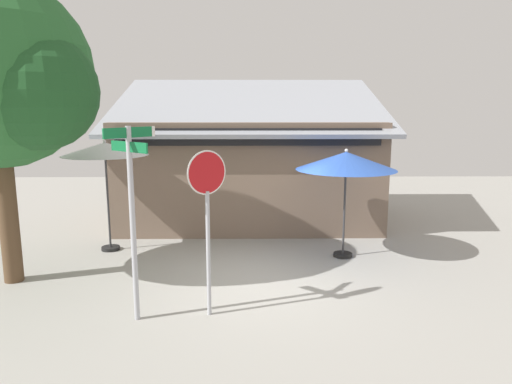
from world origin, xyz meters
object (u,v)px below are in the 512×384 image
(stop_sign, at_px, (207,204))
(street_sign_post, at_px, (132,204))
(patio_umbrella_ivory_left, at_px, (105,150))
(shade_tree, at_px, (1,76))
(patio_umbrella_royal_blue_center, at_px, (346,162))

(stop_sign, bearing_deg, street_sign_post, -172.35)
(stop_sign, height_order, patio_umbrella_ivory_left, stop_sign)
(patio_umbrella_ivory_left, distance_m, shade_tree, 2.88)
(street_sign_post, bearing_deg, stop_sign, 7.65)
(street_sign_post, relative_size, shade_tree, 0.54)
(patio_umbrella_ivory_left, distance_m, patio_umbrella_royal_blue_center, 5.63)
(street_sign_post, xyz_separation_m, patio_umbrella_ivory_left, (-1.56, 3.79, 0.50))
(patio_umbrella_ivory_left, xyz_separation_m, patio_umbrella_royal_blue_center, (5.59, -0.58, -0.20))
(stop_sign, distance_m, patio_umbrella_royal_blue_center, 4.19)
(patio_umbrella_royal_blue_center, bearing_deg, patio_umbrella_ivory_left, 174.05)
(patio_umbrella_royal_blue_center, bearing_deg, stop_sign, -133.19)
(patio_umbrella_ivory_left, bearing_deg, patio_umbrella_royal_blue_center, -5.95)
(street_sign_post, distance_m, patio_umbrella_royal_blue_center, 5.16)
(stop_sign, xyz_separation_m, patio_umbrella_ivory_left, (-2.73, 3.63, 0.52))
(patio_umbrella_ivory_left, bearing_deg, shade_tree, -119.01)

